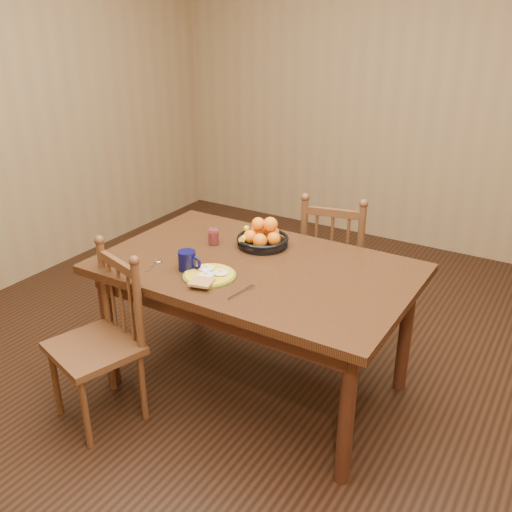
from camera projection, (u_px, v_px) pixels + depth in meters
The scene contains 10 objects.
room at pixel (256, 150), 2.69m from camera, with size 4.52×5.02×2.72m.
dining_table at pixel (256, 280), 2.97m from camera, with size 1.60×1.00×0.75m.
chair_far at pixel (334, 265), 3.63m from camera, with size 0.50×0.48×0.93m.
chair_near at pixel (101, 342), 2.84m from camera, with size 0.50×0.49×0.90m.
breakfast_plate at pixel (209, 275), 2.79m from camera, with size 0.26×0.30×0.04m.
fork at pixel (243, 291), 2.66m from camera, with size 0.04×0.18×0.00m.
spoon at pixel (156, 263), 2.94m from camera, with size 0.05×0.16×0.01m.
coffee_mug at pixel (188, 260), 2.86m from camera, with size 0.13×0.09×0.10m.
juice_glass at pixel (214, 237), 3.17m from camera, with size 0.06×0.06×0.09m.
fruit_bowl at pixel (262, 237), 3.15m from camera, with size 0.29×0.29×0.17m.
Camera 1 is at (1.38, -2.27, 1.99)m, focal length 40.00 mm.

